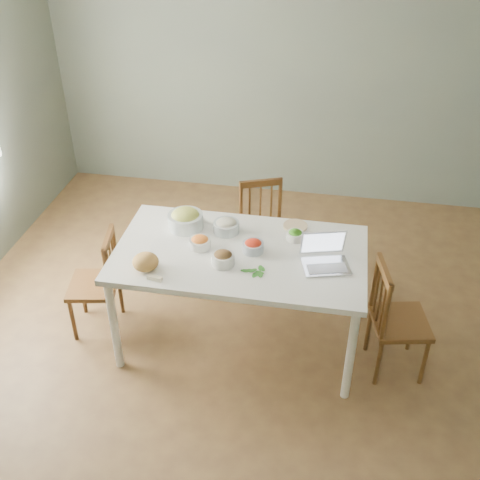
% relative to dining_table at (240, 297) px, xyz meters
% --- Properties ---
extents(floor, '(5.00, 5.00, 0.00)m').
position_rel_dining_table_xyz_m(floor, '(0.11, -0.09, -0.42)').
color(floor, brown).
rests_on(floor, ground).
extents(wall_back, '(5.00, 0.00, 2.70)m').
position_rel_dining_table_xyz_m(wall_back, '(0.11, 2.41, 0.93)').
color(wall_back, slate).
rests_on(wall_back, ground).
extents(dining_table, '(1.78, 1.00, 0.84)m').
position_rel_dining_table_xyz_m(dining_table, '(0.00, 0.00, 0.00)').
color(dining_table, white).
rests_on(dining_table, floor).
extents(chair_far, '(0.51, 0.50, 0.90)m').
position_rel_dining_table_xyz_m(chair_far, '(0.07, 0.80, 0.03)').
color(chair_far, '#5E3514').
rests_on(chair_far, floor).
extents(chair_left, '(0.43, 0.44, 0.87)m').
position_rel_dining_table_xyz_m(chair_left, '(-1.14, -0.05, 0.01)').
color(chair_left, '#5E3514').
rests_on(chair_left, floor).
extents(chair_right, '(0.45, 0.47, 0.91)m').
position_rel_dining_table_xyz_m(chair_right, '(1.17, -0.09, 0.04)').
color(chair_right, '#5E3514').
rests_on(chair_right, floor).
extents(bread_boule, '(0.23, 0.23, 0.12)m').
position_rel_dining_table_xyz_m(bread_boule, '(-0.59, -0.31, 0.48)').
color(bread_boule, '#B0793F').
rests_on(bread_boule, dining_table).
extents(butter_stick, '(0.11, 0.05, 0.03)m').
position_rel_dining_table_xyz_m(butter_stick, '(-0.50, -0.42, 0.43)').
color(butter_stick, beige).
rests_on(butter_stick, dining_table).
extents(bowl_squash, '(0.33, 0.33, 0.15)m').
position_rel_dining_table_xyz_m(bowl_squash, '(-0.46, 0.24, 0.49)').
color(bowl_squash, '#C1CA5A').
rests_on(bowl_squash, dining_table).
extents(bowl_carrot, '(0.19, 0.19, 0.09)m').
position_rel_dining_table_xyz_m(bowl_carrot, '(-0.29, 0.01, 0.46)').
color(bowl_carrot, orange).
rests_on(bowl_carrot, dining_table).
extents(bowl_onion, '(0.23, 0.23, 0.10)m').
position_rel_dining_table_xyz_m(bowl_onion, '(-0.15, 0.24, 0.47)').
color(bowl_onion, beige).
rests_on(bowl_onion, dining_table).
extents(bowl_mushroom, '(0.21, 0.21, 0.10)m').
position_rel_dining_table_xyz_m(bowl_mushroom, '(-0.09, -0.17, 0.47)').
color(bowl_mushroom, '#422F1C').
rests_on(bowl_mushroom, dining_table).
extents(bowl_redpep, '(0.18, 0.18, 0.09)m').
position_rel_dining_table_xyz_m(bowl_redpep, '(0.09, 0.02, 0.46)').
color(bowl_redpep, red).
rests_on(bowl_redpep, dining_table).
extents(bowl_broccoli, '(0.14, 0.14, 0.08)m').
position_rel_dining_table_xyz_m(bowl_broccoli, '(0.37, 0.23, 0.46)').
color(bowl_broccoli, '#246A17').
rests_on(bowl_broccoli, dining_table).
extents(flatbread, '(0.19, 0.19, 0.02)m').
position_rel_dining_table_xyz_m(flatbread, '(0.35, 0.39, 0.43)').
color(flatbread, beige).
rests_on(flatbread, dining_table).
extents(basil_bunch, '(0.19, 0.19, 0.02)m').
position_rel_dining_table_xyz_m(basil_bunch, '(0.13, -0.21, 0.43)').
color(basil_bunch, '#1A671C').
rests_on(basil_bunch, dining_table).
extents(laptop, '(0.37, 0.34, 0.22)m').
position_rel_dining_table_xyz_m(laptop, '(0.61, -0.08, 0.53)').
color(laptop, silver).
rests_on(laptop, dining_table).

